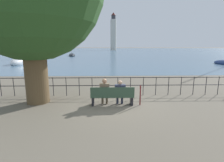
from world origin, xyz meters
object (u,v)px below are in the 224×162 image
seated_person_right (120,91)px  sailboat_3 (25,58)px  closed_umbrella (140,94)px  harbor_lighthouse (113,33)px  sailboat_1 (22,62)px  sailboat_0 (72,55)px  park_bench (112,96)px  seated_person_left (105,90)px

seated_person_right → sailboat_3: (-18.23, 30.37, -0.33)m
closed_umbrella → harbor_lighthouse: (3.29, 121.99, 11.73)m
sailboat_1 → harbor_lighthouse: (18.42, 101.69, 11.90)m
sailboat_1 → sailboat_3: 10.93m
seated_person_right → harbor_lighthouse: (4.24, 121.92, 11.63)m
closed_umbrella → sailboat_1: bearing=126.7°
seated_person_right → sailboat_3: 35.43m
sailboat_0 → harbor_lighthouse: (15.08, 77.88, 12.00)m
sailboat_1 → sailboat_3: sailboat_3 is taller
closed_umbrella → sailboat_1: sailboat_1 is taller
seated_person_right → park_bench: bearing=-167.9°
sailboat_0 → harbor_lighthouse: size_ratio=0.36×
park_bench → seated_person_right: size_ratio=1.71×
sailboat_1 → sailboat_3: size_ratio=0.93×
park_bench → harbor_lighthouse: harbor_lighthouse is taller
closed_umbrella → sailboat_0: (-11.79, 44.11, -0.27)m
seated_person_left → harbor_lighthouse: 122.57m
sailboat_0 → sailboat_3: bearing=-130.2°
park_bench → seated_person_left: (-0.37, 0.08, 0.26)m
harbor_lighthouse → sailboat_0: bearing=-101.0°
sailboat_1 → sailboat_0: bearing=81.3°
seated_person_right → harbor_lighthouse: harbor_lighthouse is taller
seated_person_right → sailboat_0: bearing=103.8°
harbor_lighthouse → closed_umbrella: bearing=-91.5°
seated_person_left → closed_umbrella: size_ratio=1.29×
seated_person_right → sailboat_3: bearing=121.0°
seated_person_left → seated_person_right: bearing=0.2°
sailboat_0 → sailboat_1: size_ratio=0.88×
seated_person_right → sailboat_3: sailboat_3 is taller
sailboat_1 → harbor_lighthouse: bearing=79.0°
park_bench → closed_umbrella: closed_umbrella is taller
seated_person_left → sailboat_1: bearing=123.6°
sailboat_1 → harbor_lighthouse: harbor_lighthouse is taller
seated_person_left → sailboat_0: sailboat_0 is taller
park_bench → closed_umbrella: size_ratio=2.04×
seated_person_right → closed_umbrella: (0.95, -0.08, -0.10)m
seated_person_left → harbor_lighthouse: size_ratio=0.05×
sailboat_0 → harbor_lighthouse: harbor_lighthouse is taller
closed_umbrella → sailboat_0: 45.66m
park_bench → sailboat_0: sailboat_0 is taller
harbor_lighthouse → park_bench: bearing=-92.2°
sailboat_0 → harbor_lighthouse: bearing=67.2°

